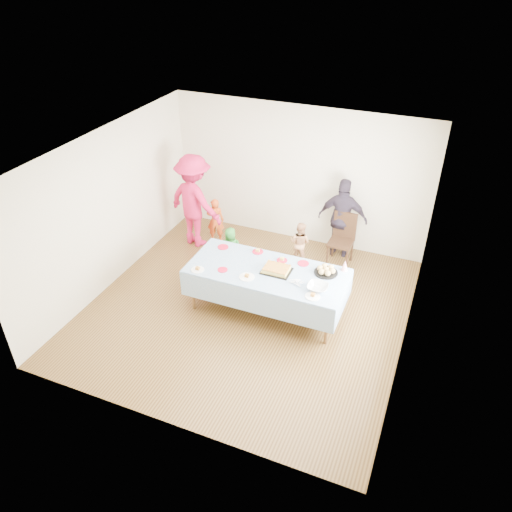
{
  "coord_description": "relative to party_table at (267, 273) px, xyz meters",
  "views": [
    {
      "loc": [
        2.59,
        -5.92,
        5.21
      ],
      "look_at": [
        0.03,
        0.3,
        0.86
      ],
      "focal_mm": 35.0,
      "sensor_mm": 36.0,
      "label": 1
    }
  ],
  "objects": [
    {
      "name": "room_walls",
      "position": [
        -0.25,
        -0.09,
        1.05
      ],
      "size": [
        5.04,
        5.04,
        2.72
      ],
      "color": "beige",
      "rests_on": "ground"
    },
    {
      "name": "adult_right",
      "position": [
        0.68,
        2.1,
        0.06
      ],
      "size": [
        0.93,
        0.42,
        1.56
      ],
      "primitive_type": "imported",
      "rotation": [
        0.0,
        0.0,
        3.18
      ],
      "color": "#2F2634",
      "rests_on": "ground"
    },
    {
      "name": "adult_left",
      "position": [
        -2.05,
        1.45,
        0.2
      ],
      "size": [
        1.33,
        0.97,
        1.85
      ],
      "primitive_type": "imported",
      "rotation": [
        0.0,
        0.0,
        2.88
      ],
      "color": "#C7184A",
      "rests_on": "ground"
    },
    {
      "name": "plate_red_far_d",
      "position": [
        0.47,
        0.39,
        0.06
      ],
      "size": [
        0.18,
        0.18,
        0.01
      ],
      "primitive_type": "cylinder",
      "color": "red",
      "rests_on": "party_table"
    },
    {
      "name": "plate_red_far_c",
      "position": [
        0.13,
        0.35,
        0.06
      ],
      "size": [
        0.17,
        0.17,
        0.01
      ],
      "primitive_type": "cylinder",
      "color": "red",
      "rests_on": "party_table"
    },
    {
      "name": "plate_red_far_a",
      "position": [
        -0.93,
        0.35,
        0.06
      ],
      "size": [
        0.18,
        0.18,
        0.01
      ],
      "primitive_type": "cylinder",
      "color": "red",
      "rests_on": "party_table"
    },
    {
      "name": "punch_bowl",
      "position": [
        0.88,
        -0.18,
        0.09
      ],
      "size": [
        0.31,
        0.31,
        0.08
      ],
      "primitive_type": "imported",
      "color": "silver",
      "rests_on": "party_table"
    },
    {
      "name": "birthday_cake",
      "position": [
        0.15,
        0.02,
        0.09
      ],
      "size": [
        0.45,
        0.35,
        0.08
      ],
      "color": "black",
      "rests_on": "party_table"
    },
    {
      "name": "party_table",
      "position": [
        0.0,
        0.0,
        0.0
      ],
      "size": [
        2.5,
        1.1,
        0.78
      ],
      "color": "brown",
      "rests_on": "ground"
    },
    {
      "name": "party_hat",
      "position": [
        1.12,
        0.46,
        0.14
      ],
      "size": [
        0.11,
        0.11,
        0.18
      ],
      "primitive_type": "cone",
      "color": "white",
      "rests_on": "party_table"
    },
    {
      "name": "plate_red_near",
      "position": [
        -0.64,
        -0.26,
        0.06
      ],
      "size": [
        0.16,
        0.16,
        0.01
      ],
      "primitive_type": "cylinder",
      "color": "red",
      "rests_on": "party_table"
    },
    {
      "name": "rolls_tray",
      "position": [
        0.88,
        0.28,
        0.1
      ],
      "size": [
        0.37,
        0.37,
        0.11
      ],
      "color": "black",
      "rests_on": "party_table"
    },
    {
      "name": "toddler_left",
      "position": [
        -1.73,
        1.65,
        -0.26
      ],
      "size": [
        0.39,
        0.32,
        0.93
      ],
      "primitive_type": "imported",
      "rotation": [
        0.0,
        0.0,
        3.48
      ],
      "color": "#C54918",
      "rests_on": "ground"
    },
    {
      "name": "plate_white_mid",
      "position": [
        -0.21,
        -0.3,
        0.06
      ],
      "size": [
        0.24,
        0.24,
        0.01
      ],
      "primitive_type": "cylinder",
      "color": "white",
      "rests_on": "party_table"
    },
    {
      "name": "dining_chair",
      "position": [
        0.76,
        1.87,
        -0.18
      ],
      "size": [
        0.44,
        0.44,
        0.99
      ],
      "rotation": [
        0.0,
        0.0,
        -0.03
      ],
      "color": "black",
      "rests_on": "ground"
    },
    {
      "name": "toddler_right",
      "position": [
        0.05,
        1.56,
        -0.31
      ],
      "size": [
        0.44,
        0.37,
        0.83
      ],
      "primitive_type": "imported",
      "rotation": [
        0.0,
        0.0,
        2.99
      ],
      "color": "tan",
      "rests_on": "ground"
    },
    {
      "name": "ground",
      "position": [
        -0.3,
        -0.1,
        -0.72
      ],
      "size": [
        5.0,
        5.0,
        0.0
      ],
      "primitive_type": "plane",
      "color": "#482F14",
      "rests_on": "ground"
    },
    {
      "name": "toddler_mid",
      "position": [
        -1.06,
        0.91,
        -0.32
      ],
      "size": [
        0.46,
        0.38,
        0.81
      ],
      "primitive_type": "imported",
      "rotation": [
        0.0,
        0.0,
        3.5
      ],
      "color": "#297928",
      "rests_on": "ground"
    },
    {
      "name": "fork_pile",
      "position": [
        0.55,
        -0.16,
        0.09
      ],
      "size": [
        0.24,
        0.18,
        0.07
      ],
      "primitive_type": null,
      "color": "white",
      "rests_on": "party_table"
    },
    {
      "name": "plate_red_far_b",
      "position": [
        -0.33,
        0.44,
        0.06
      ],
      "size": [
        0.18,
        0.18,
        0.01
      ],
      "primitive_type": "cylinder",
      "color": "red",
      "rests_on": "party_table"
    },
    {
      "name": "plate_white_left",
      "position": [
        -1.01,
        -0.41,
        0.06
      ],
      "size": [
        0.21,
        0.21,
        0.01
      ],
      "primitive_type": "cylinder",
      "color": "white",
      "rests_on": "party_table"
    },
    {
      "name": "plate_white_right",
      "position": [
        0.86,
        -0.38,
        0.06
      ],
      "size": [
        0.22,
        0.22,
        0.01
      ],
      "primitive_type": "cylinder",
      "color": "white",
      "rests_on": "party_table"
    }
  ]
}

